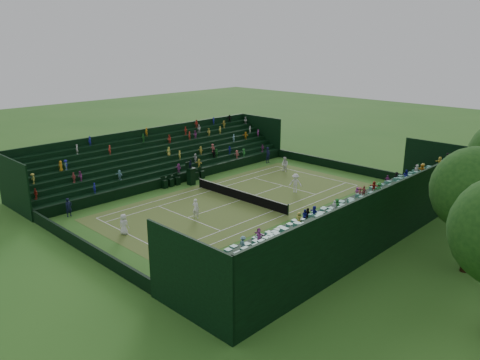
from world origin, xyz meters
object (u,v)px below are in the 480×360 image
at_px(player_far_west, 285,164).
at_px(player_far_east, 295,183).
at_px(tennis_net, 240,195).
at_px(umpire_chair, 191,174).
at_px(player_near_east, 196,208).
at_px(player_near_west, 124,224).

distance_m(player_far_west, player_far_east, 7.65).
bearing_deg(player_far_west, tennis_net, -66.76).
relative_size(tennis_net, player_far_west, 6.75).
distance_m(tennis_net, player_far_west, 11.29).
distance_m(umpire_chair, player_near_east, 9.77).
xyz_separation_m(player_near_east, player_far_west, (-3.90, 16.71, -0.01)).
distance_m(player_near_east, player_far_east, 11.61).
xyz_separation_m(tennis_net, player_near_west, (-0.77, -12.09, 0.31)).
xyz_separation_m(umpire_chair, player_near_east, (7.74, -5.96, -0.27)).
relative_size(tennis_net, player_far_east, 6.07).
bearing_deg(umpire_chair, player_near_east, -37.62).
height_order(tennis_net, umpire_chair, umpire_chair).
bearing_deg(player_far_west, player_near_east, -70.85).
distance_m(player_near_west, player_far_west, 23.02).
relative_size(player_near_west, player_far_east, 0.87).
bearing_deg(player_near_west, player_far_west, -106.73).
bearing_deg(player_near_east, player_far_east, -115.84).
xyz_separation_m(tennis_net, player_far_east, (2.24, 5.56, 0.44)).
bearing_deg(player_near_east, player_near_west, 60.35).
bearing_deg(tennis_net, player_near_west, -93.66).
height_order(tennis_net, player_near_east, player_near_east).
bearing_deg(tennis_net, player_far_west, 107.23).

